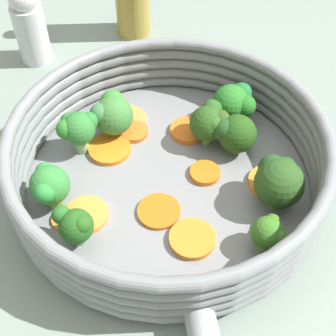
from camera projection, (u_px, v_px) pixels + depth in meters
The scene contains 25 objects.
ground_plane at pixel (168, 185), 0.48m from camera, with size 4.00×4.00×0.00m, color gray.
skillet at pixel (168, 181), 0.47m from camera, with size 0.29×0.29×0.01m, color gray.
skillet_rim_wall at pixel (168, 156), 0.45m from camera, with size 0.31×0.31×0.06m.
skillet_rivet_left at pixel (154, 309), 0.38m from camera, with size 0.01×0.01×0.01m, color gray.
skillet_rivet_right at pixel (236, 296), 0.38m from camera, with size 0.01×0.01×0.01m, color gray.
carrot_slice_0 at pixel (127, 119), 0.52m from camera, with size 0.04×0.04×0.00m, color #ED8D40.
carrot_slice_1 at pixel (188, 130), 0.51m from camera, with size 0.04×0.04×0.01m, color orange.
carrot_slice_2 at pixel (159, 211), 0.44m from camera, with size 0.04×0.04×0.00m, color orange.
carrot_slice_3 at pixel (110, 149), 0.49m from camera, with size 0.04×0.04×0.01m, color orange.
carrot_slice_4 at pixel (205, 173), 0.47m from camera, with size 0.03×0.03×0.01m, color orange.
carrot_slice_5 at pixel (269, 182), 0.46m from camera, with size 0.04×0.04×0.01m, color orange.
carrot_slice_6 at pixel (134, 132), 0.51m from camera, with size 0.03×0.03×0.01m, color orange.
carrot_slice_7 at pixel (67, 219), 0.44m from camera, with size 0.03×0.03×0.00m, color orange.
carrot_slice_8 at pixel (86, 215), 0.44m from camera, with size 0.04×0.04×0.01m, color orange.
carrot_slice_9 at pixel (192, 239), 0.42m from camera, with size 0.04×0.04×0.01m, color orange.
broccoli_floret_0 at pixel (269, 233), 0.40m from camera, with size 0.03×0.03×0.04m.
broccoli_floret_1 at pixel (234, 133), 0.48m from camera, with size 0.04×0.04×0.04m.
broccoli_floret_2 at pixel (278, 180), 0.43m from camera, with size 0.05×0.05×0.05m.
broccoli_floret_3 at pixel (112, 113), 0.49m from camera, with size 0.05×0.05×0.05m.
broccoli_floret_4 at pixel (210, 122), 0.48m from camera, with size 0.04×0.04×0.05m.
broccoli_floret_5 at pixel (49, 185), 0.43m from camera, with size 0.04×0.04×0.05m.
broccoli_floret_6 at pixel (234, 102), 0.50m from camera, with size 0.05×0.05×0.05m.
broccoli_floret_7 at pixel (77, 128), 0.47m from camera, with size 0.04×0.04×0.05m.
broccoli_floret_8 at pixel (73, 223), 0.41m from camera, with size 0.03×0.04×0.04m.
salt_shaker at pixel (29, 24), 0.58m from camera, with size 0.04×0.04×0.10m.
Camera 1 is at (-0.20, -0.22, 0.37)m, focal length 50.00 mm.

